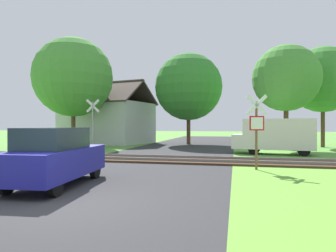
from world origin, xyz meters
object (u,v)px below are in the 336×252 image
(tree_far, at_px, (323,80))
(crossing_sign_far, at_px, (93,122))
(house, at_px, (108,122))
(stop_sign_near, at_px, (257,127))
(tree_left, at_px, (73,77))
(mail_truck, at_px, (275,135))
(tree_center, at_px, (189,87))
(parked_car, at_px, (56,157))
(tree_right, at_px, (286,78))

(tree_far, bearing_deg, crossing_sign_far, -150.05)
(house, distance_m, tree_far, 20.18)
(tree_far, bearing_deg, house, 176.12)
(stop_sign_near, bearing_deg, tree_far, -125.04)
(crossing_sign_far, relative_size, tree_far, 0.42)
(tree_left, bearing_deg, mail_truck, -12.07)
(stop_sign_near, height_order, tree_center, tree_center)
(mail_truck, bearing_deg, tree_center, 46.74)
(stop_sign_near, height_order, crossing_sign_far, crossing_sign_far)
(stop_sign_near, distance_m, tree_left, 18.40)
(crossing_sign_far, bearing_deg, mail_truck, -0.89)
(house, height_order, tree_far, tree_far)
(crossing_sign_far, height_order, tree_left, tree_left)
(stop_sign_near, bearing_deg, tree_center, -82.52)
(tree_center, relative_size, parked_car, 2.11)
(crossing_sign_far, bearing_deg, house, 97.92)
(crossing_sign_far, distance_m, tree_right, 14.38)
(tree_right, bearing_deg, house, 163.94)
(tree_left, height_order, mail_truck, tree_left)
(tree_far, distance_m, parked_car, 23.13)
(stop_sign_near, distance_m, house, 20.64)
(tree_far, bearing_deg, stop_sign_near, -113.73)
(tree_center, distance_m, tree_far, 11.52)
(tree_center, bearing_deg, tree_right, -29.66)
(tree_center, height_order, tree_right, tree_center)
(crossing_sign_far, height_order, tree_far, tree_far)
(tree_center, height_order, parked_car, tree_center)
(tree_left, bearing_deg, crossing_sign_far, -50.23)
(tree_far, bearing_deg, tree_right, -135.17)
(tree_right, xyz_separation_m, parked_car, (-9.03, -15.53, -4.44))
(tree_far, relative_size, tree_left, 0.89)
(tree_left, distance_m, parked_car, 18.08)
(crossing_sign_far, distance_m, house, 11.26)
(tree_far, height_order, mail_truck, tree_far)
(tree_left, bearing_deg, tree_right, 1.00)
(mail_truck, distance_m, parked_car, 14.14)
(house, bearing_deg, crossing_sign_far, -59.35)
(tree_far, bearing_deg, parked_car, -123.32)
(mail_truck, bearing_deg, stop_sign_near, 174.54)
(tree_center, relative_size, mail_truck, 1.70)
(tree_right, relative_size, parked_car, 1.90)
(crossing_sign_far, distance_m, mail_truck, 11.70)
(tree_far, distance_m, tree_right, 4.81)
(crossing_sign_far, distance_m, tree_far, 18.93)
(house, height_order, tree_right, tree_right)
(tree_center, bearing_deg, stop_sign_near, -71.20)
(crossing_sign_far, xyz_separation_m, tree_right, (12.70, 5.89, 3.30))
(stop_sign_near, distance_m, mail_truck, 7.23)
(crossing_sign_far, relative_size, parked_car, 0.86)
(house, relative_size, tree_center, 1.09)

